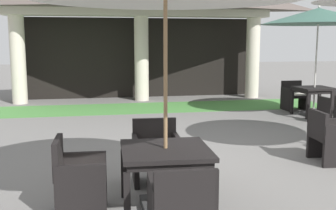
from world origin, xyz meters
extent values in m
plane|color=slate|center=(0.00, 0.00, 0.00)|extent=(60.00, 60.00, 0.00)
cylinder|color=beige|center=(-3.77, 7.84, 1.34)|extent=(0.45, 0.45, 2.67)
cylinder|color=beige|center=(0.00, 7.84, 1.34)|extent=(0.45, 0.45, 2.67)
cylinder|color=beige|center=(3.77, 7.84, 1.34)|extent=(0.45, 0.45, 2.67)
cube|color=beige|center=(0.00, 7.84, 2.79)|extent=(8.35, 0.70, 0.24)
cube|color=black|center=(0.00, 8.74, 1.34)|extent=(8.15, 0.16, 2.67)
cube|color=#47843D|center=(0.00, 6.28, 0.00)|extent=(10.55, 1.96, 0.01)
cube|color=black|center=(2.87, 1.49, 0.20)|extent=(0.06, 0.06, 0.40)
cube|color=black|center=(2.09, 0.37, 0.41)|extent=(0.58, 0.64, 0.07)
cube|color=silver|center=(2.09, 0.37, 0.47)|extent=(0.53, 0.59, 0.05)
cube|color=black|center=(1.84, 0.39, 0.64)|extent=(0.11, 0.61, 0.39)
cube|color=black|center=(2.11, 0.65, 0.33)|extent=(0.54, 0.10, 0.65)
cube|color=black|center=(2.35, 0.62, 0.19)|extent=(0.06, 0.06, 0.37)
cube|color=black|center=(1.87, 0.66, 0.19)|extent=(0.06, 0.06, 0.37)
cube|color=black|center=(1.83, 0.11, 0.19)|extent=(0.06, 0.06, 0.37)
cube|color=black|center=(-0.85, -1.00, 0.70)|extent=(1.03, 1.03, 0.05)
cube|color=black|center=(-0.85, -1.00, 0.64)|extent=(0.95, 0.95, 0.07)
cube|color=black|center=(-1.33, -1.43, 0.30)|extent=(0.07, 0.07, 0.61)
cube|color=black|center=(-0.41, -1.48, 0.30)|extent=(0.07, 0.07, 0.61)
cube|color=black|center=(-1.29, -0.52, 0.30)|extent=(0.07, 0.07, 0.61)
cube|color=black|center=(-0.37, -0.56, 0.30)|extent=(0.07, 0.07, 0.61)
cube|color=#2D2D2D|center=(-0.85, -1.00, 0.05)|extent=(0.54, 0.54, 0.10)
cylinder|color=olive|center=(-0.85, -1.00, 1.25)|extent=(0.04, 0.04, 2.49)
cube|color=black|center=(-0.90, -1.93, 0.42)|extent=(0.55, 0.58, 0.07)
cube|color=silver|center=(-0.90, -1.93, 0.48)|extent=(0.51, 0.54, 0.05)
cube|color=black|center=(-0.91, -2.19, 0.65)|extent=(0.53, 0.09, 0.39)
cube|color=black|center=(-1.79, -0.95, 0.43)|extent=(0.56, 0.57, 0.07)
cube|color=silver|center=(-1.79, -0.95, 0.49)|extent=(0.52, 0.53, 0.05)
cube|color=black|center=(-2.03, -0.94, 0.67)|extent=(0.09, 0.55, 0.42)
cube|color=black|center=(-1.77, -0.70, 0.32)|extent=(0.54, 0.09, 0.65)
cube|color=black|center=(-1.80, -1.21, 0.32)|extent=(0.54, 0.09, 0.65)
cube|color=black|center=(-1.53, -0.72, 0.20)|extent=(0.06, 0.06, 0.39)
cube|color=black|center=(-1.56, -1.21, 0.20)|extent=(0.06, 0.06, 0.39)
cube|color=black|center=(-2.01, -0.69, 0.20)|extent=(0.06, 0.06, 0.39)
cube|color=black|center=(-2.04, -1.19, 0.20)|extent=(0.06, 0.06, 0.39)
cube|color=black|center=(-0.81, -0.06, 0.42)|extent=(0.64, 0.56, 0.07)
cube|color=silver|center=(-0.81, -0.06, 0.48)|extent=(0.59, 0.52, 0.05)
cube|color=black|center=(-0.79, 0.18, 0.65)|extent=(0.61, 0.09, 0.39)
cube|color=black|center=(-0.52, -0.08, 0.32)|extent=(0.09, 0.54, 0.64)
cube|color=black|center=(-1.09, -0.05, 0.32)|extent=(0.09, 0.54, 0.64)
cube|color=black|center=(-0.54, -0.31, 0.19)|extent=(0.06, 0.06, 0.39)
cube|color=black|center=(-1.10, -0.29, 0.19)|extent=(0.06, 0.06, 0.39)
cube|color=black|center=(-0.52, 0.16, 0.19)|extent=(0.06, 0.06, 0.39)
cube|color=black|center=(-1.07, 0.19, 0.19)|extent=(0.06, 0.06, 0.39)
cube|color=black|center=(3.99, 4.20, 0.72)|extent=(0.88, 0.88, 0.05)
cube|color=black|center=(3.99, 4.20, 0.65)|extent=(0.81, 0.81, 0.08)
cube|color=black|center=(3.60, 3.80, 0.31)|extent=(0.07, 0.07, 0.61)
cube|color=black|center=(3.59, 4.59, 0.31)|extent=(0.07, 0.07, 0.61)
cube|color=black|center=(4.38, 4.61, 0.31)|extent=(0.07, 0.07, 0.61)
cube|color=#2D2D2D|center=(3.99, 4.20, 0.05)|extent=(0.49, 0.49, 0.10)
cylinder|color=beige|center=(3.99, 4.20, 1.24)|extent=(0.04, 0.04, 2.49)
cone|color=#33594C|center=(3.99, 4.20, 2.53)|extent=(2.84, 2.84, 0.40)
sphere|color=beige|center=(3.99, 4.20, 2.76)|extent=(0.06, 0.06, 0.06)
cube|color=black|center=(4.01, 3.26, 0.40)|extent=(0.62, 0.55, 0.07)
cube|color=silver|center=(4.01, 3.26, 0.46)|extent=(0.57, 0.51, 0.05)
cube|color=black|center=(3.72, 3.25, 0.31)|extent=(0.07, 0.54, 0.62)
cube|color=black|center=(3.72, 3.50, 0.18)|extent=(0.06, 0.06, 0.36)
cube|color=black|center=(3.73, 3.01, 0.18)|extent=(0.06, 0.06, 0.36)
cube|color=black|center=(4.69, 4.49, 0.19)|extent=(0.06, 0.06, 0.37)
cube|color=black|center=(3.97, 5.15, 0.39)|extent=(0.62, 0.56, 0.07)
cube|color=silver|center=(3.97, 5.15, 0.45)|extent=(0.57, 0.52, 0.05)
cube|color=black|center=(3.97, 5.40, 0.61)|extent=(0.61, 0.07, 0.37)
cube|color=black|center=(4.26, 5.15, 0.31)|extent=(0.07, 0.55, 0.63)
cube|color=black|center=(3.69, 5.14, 0.31)|extent=(0.07, 0.55, 0.63)
cube|color=black|center=(4.25, 4.91, 0.18)|extent=(0.06, 0.06, 0.36)
cube|color=black|center=(3.70, 4.90, 0.18)|extent=(0.06, 0.06, 0.36)
cube|color=black|center=(4.24, 5.40, 0.18)|extent=(0.06, 0.06, 0.36)
cube|color=black|center=(3.69, 5.39, 0.18)|extent=(0.06, 0.06, 0.36)
camera|label=1|loc=(-1.68, -5.48, 1.93)|focal=44.54mm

